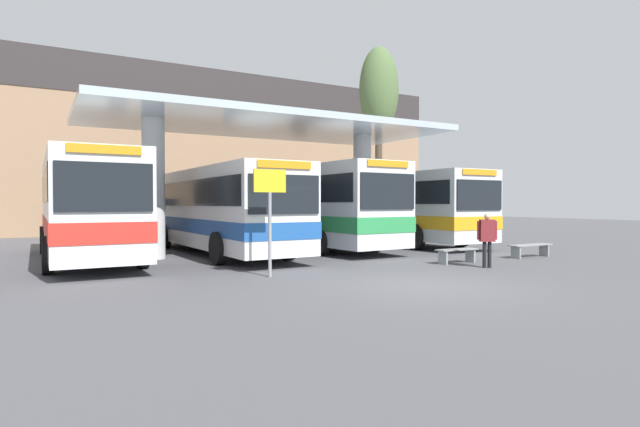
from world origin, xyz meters
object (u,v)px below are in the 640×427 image
info_sign_platform (270,200)px  pedestrian_waiting (487,235)px  poplar_tree_behind_left (379,94)px  transit_bus_center_bay (217,207)px  waiting_bench_near_pillar (530,248)px  transit_bus_left_bay (86,204)px  waiting_bench_mid_platform (457,253)px  transit_bus_far_right_bay (387,205)px  transit_bus_right_bay (300,204)px  parked_car_street (103,219)px

info_sign_platform → pedestrian_waiting: info_sign_platform is taller
poplar_tree_behind_left → transit_bus_center_bay: bearing=-154.4°
transit_bus_center_bay → waiting_bench_near_pillar: bearing=141.7°
pedestrian_waiting → transit_bus_left_bay: bearing=172.0°
waiting_bench_near_pillar → waiting_bench_mid_platform: bearing=-180.0°
transit_bus_far_right_bay → transit_bus_right_bay: bearing=-1.3°
info_sign_platform → pedestrian_waiting: bearing=-13.2°
transit_bus_center_bay → pedestrian_waiting: size_ratio=7.08×
waiting_bench_near_pillar → info_sign_platform: info_sign_platform is taller
transit_bus_far_right_bay → poplar_tree_behind_left: poplar_tree_behind_left is taller
transit_bus_left_bay → info_sign_platform: size_ratio=3.84×
transit_bus_right_bay → pedestrian_waiting: (1.50, -9.32, -0.91)m
waiting_bench_mid_platform → pedestrian_waiting: size_ratio=0.93×
transit_bus_left_bay → transit_bus_far_right_bay: transit_bus_left_bay is taller
transit_bus_left_bay → transit_bus_right_bay: size_ratio=0.88×
waiting_bench_mid_platform → info_sign_platform: size_ratio=0.53×
transit_bus_center_bay → poplar_tree_behind_left: 14.65m
transit_bus_right_bay → poplar_tree_behind_left: 11.01m
transit_bus_left_bay → transit_bus_far_right_bay: bearing=-176.2°
waiting_bench_mid_platform → poplar_tree_behind_left: bearing=64.1°
transit_bus_far_right_bay → pedestrian_waiting: transit_bus_far_right_bay is taller
transit_bus_far_right_bay → waiting_bench_mid_platform: 8.63m
transit_bus_right_bay → waiting_bench_mid_platform: bearing=98.3°
transit_bus_left_bay → pedestrian_waiting: 13.15m
parked_car_street → transit_bus_center_bay: bearing=-72.3°
transit_bus_left_bay → transit_bus_far_right_bay: size_ratio=0.90×
parked_car_street → info_sign_platform: bearing=-79.9°
transit_bus_right_bay → waiting_bench_mid_platform: transit_bus_right_bay is taller
waiting_bench_near_pillar → poplar_tree_behind_left: poplar_tree_behind_left is taller
transit_bus_right_bay → transit_bus_far_right_bay: (4.70, -0.17, -0.07)m
waiting_bench_near_pillar → parked_car_street: size_ratio=0.42×
waiting_bench_mid_platform → poplar_tree_behind_left: size_ratio=0.13×
pedestrian_waiting → poplar_tree_behind_left: poplar_tree_behind_left is taller
info_sign_platform → transit_bus_left_bay: bearing=119.8°
transit_bus_far_right_bay → poplar_tree_behind_left: bearing=-121.4°
pedestrian_waiting → transit_bus_far_right_bay: bearing=101.4°
transit_bus_far_right_bay → info_sign_platform: 12.27m
pedestrian_waiting → parked_car_street: parked_car_street is taller
transit_bus_far_right_bay → parked_car_street: transit_bus_far_right_bay is taller
transit_bus_far_right_bay → waiting_bench_near_pillar: (0.40, -7.89, -1.48)m
transit_bus_far_right_bay → waiting_bench_mid_platform: size_ratio=8.00×
transit_bus_left_bay → transit_bus_center_bay: (4.59, -0.04, -0.11)m
transit_bus_left_bay → pedestrian_waiting: size_ratio=6.67×
transit_bus_left_bay → waiting_bench_near_pillar: (13.83, -6.94, -1.54)m
waiting_bench_mid_platform → parked_car_street: parked_car_street is taller
info_sign_platform → transit_bus_right_bay: bearing=58.0°
transit_bus_right_bay → transit_bus_far_right_bay: size_ratio=1.03×
waiting_bench_near_pillar → info_sign_platform: (-9.99, 0.24, 1.66)m
transit_bus_far_right_bay → transit_bus_left_bay: bearing=4.8°
info_sign_platform → parked_car_street: bearing=96.8°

